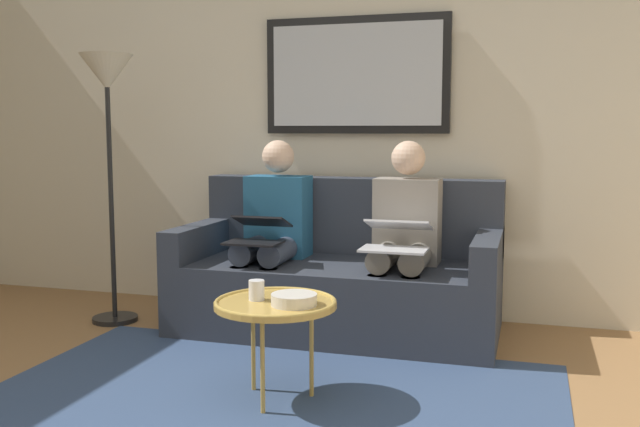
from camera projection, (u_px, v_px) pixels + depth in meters
wall_rear at (359, 115)px, 4.66m from camera, size 6.00×0.12×2.60m
area_rug at (265, 402)px, 3.15m from camera, size 2.60×1.80×0.01m
couch at (340, 277)px, 4.32m from camera, size 1.90×0.90×0.90m
framed_mirror at (356, 75)px, 4.54m from camera, size 1.20×0.05×0.74m
coffee_table at (275, 305)px, 3.13m from camera, size 0.54×0.54×0.46m
cup at (257, 290)px, 3.16m from camera, size 0.07×0.07×0.09m
bowl at (294, 299)px, 3.07m from camera, size 0.20×0.20×0.05m
person_left at (404, 233)px, 4.10m from camera, size 0.38×0.58×1.14m
laptop_silver at (397, 235)px, 3.87m from camera, size 0.35×0.37×0.16m
person_right at (273, 228)px, 4.33m from camera, size 0.38×0.58×1.14m
laptop_black at (258, 230)px, 4.10m from camera, size 0.31×0.35×0.15m
standing_lamp at (108, 102)px, 4.34m from camera, size 0.32×0.32×1.66m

